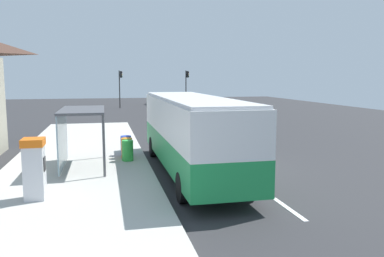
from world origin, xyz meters
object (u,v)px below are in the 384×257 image
white_van (179,104)px  traffic_light_near_side (187,83)px  recycling_bin_green (128,150)px  recycling_bin_orange (127,148)px  traffic_light_far_side (120,83)px  bus (191,130)px  sedan_near (167,104)px  ticket_machine (34,168)px  bus_shelter (75,123)px  recycling_bin_blue (126,145)px  sedan_far (156,99)px

white_van → traffic_light_near_side: bearing=74.7°
recycling_bin_green → traffic_light_near_side: 34.41m
recycling_bin_green → recycling_bin_orange: (0.00, 0.70, 0.00)m
recycling_bin_orange → traffic_light_far_side: (1.10, 33.02, 2.57)m
bus → recycling_bin_green: 3.59m
sedan_near → ticket_machine: (-9.69, -34.77, 0.38)m
bus_shelter → recycling_bin_blue: bearing=46.0°
recycling_bin_orange → bus: bearing=-50.3°
bus → bus_shelter: (-4.70, 1.41, 0.25)m
white_van → recycling_bin_green: 21.84m
recycling_bin_green → recycling_bin_orange: bearing=90.0°
sedan_near → recycling_bin_blue: size_ratio=4.68×
recycling_bin_green → traffic_light_far_side: size_ratio=0.20×
bus → sedan_near: (4.01, 31.89, -1.05)m
recycling_bin_orange → traffic_light_near_side: 33.74m
recycling_bin_green → recycling_bin_blue: size_ratio=1.00×
recycling_bin_orange → traffic_light_far_side: bearing=88.1°
sedan_near → traffic_light_near_side: bearing=46.1°
recycling_bin_blue → traffic_light_near_side: size_ratio=0.20×
sedan_near → white_van: bearing=-90.6°
bus → recycling_bin_blue: (-2.49, 3.70, -1.19)m
bus → bus_shelter: bus is taller
traffic_light_near_side → recycling_bin_orange: bearing=-106.8°
sedan_near → traffic_light_near_side: size_ratio=0.91×
traffic_light_near_side → traffic_light_far_side: bearing=174.7°
white_van → recycling_bin_orange: (-6.40, -20.17, -0.69)m
ticket_machine → recycling_bin_orange: bearing=61.5°
recycling_bin_orange → traffic_light_far_side: 33.13m
traffic_light_near_side → bus_shelter: size_ratio=1.22×
recycling_bin_blue → sedan_far: bearing=80.4°
recycling_bin_green → bus: bearing=-42.8°
sedan_near → bus: bearing=-97.2°
traffic_light_far_side → bus_shelter: 34.78m
recycling_bin_blue → recycling_bin_green: bearing=-90.0°
bus → recycling_bin_green: bearing=137.2°
sedan_near → traffic_light_far_side: 7.22m
sedan_near → recycling_bin_blue: bearing=-103.0°
ticket_machine → recycling_bin_orange: 6.71m
sedan_near → sedan_far: (0.00, 10.13, 0.00)m
recycling_bin_blue → traffic_light_near_side: traffic_light_near_side is taller
recycling_bin_orange → traffic_light_near_side: size_ratio=0.20×
recycling_bin_blue → white_van: bearing=71.8°
recycling_bin_orange → bus_shelter: (-2.21, -1.59, 1.44)m
bus → sedan_far: bearing=84.5°
bus → ticket_machine: 6.40m
sedan_far → recycling_bin_orange: bearing=-99.5°
sedan_far → recycling_bin_blue: size_ratio=4.68×
traffic_light_near_side → bus_shelter: 35.86m
sedan_near → ticket_machine: bearing=-105.6°
ticket_machine → recycling_bin_blue: ticket_machine is taller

